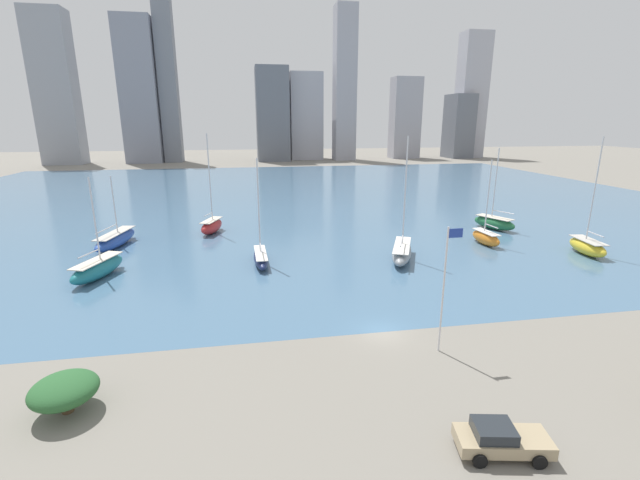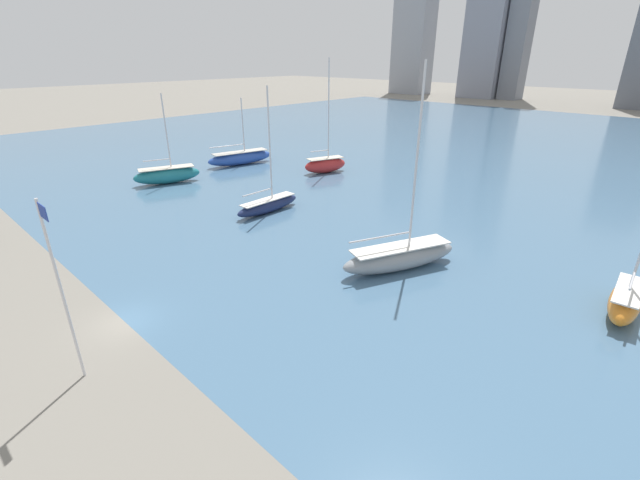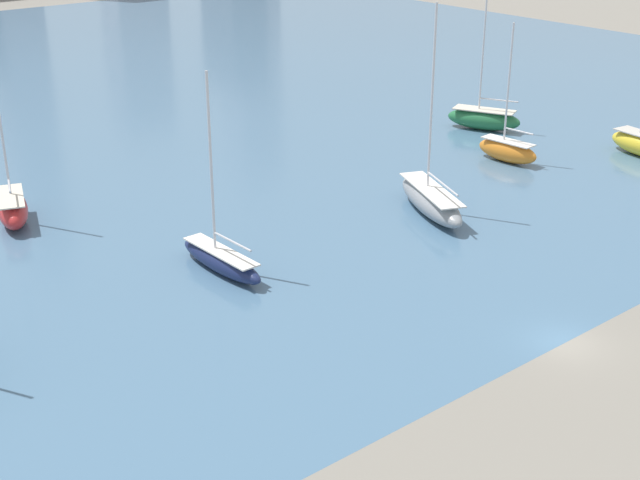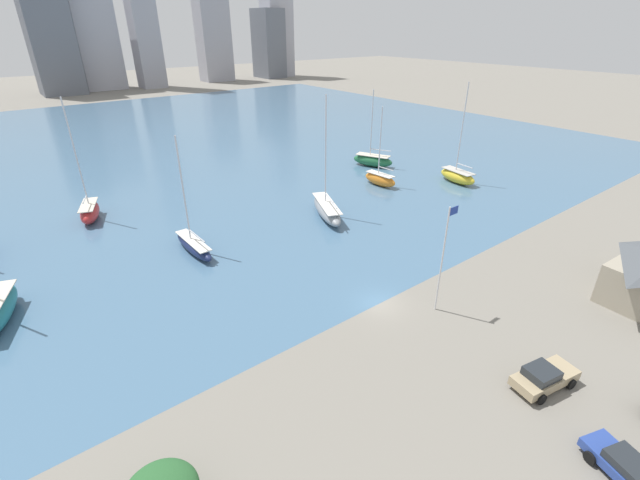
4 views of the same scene
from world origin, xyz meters
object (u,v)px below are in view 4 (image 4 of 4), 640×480
at_px(flag_pole, 443,256).
at_px(sailboat_red, 90,211).
at_px(sailboat_yellow, 458,176).
at_px(sailboat_orange, 380,179).
at_px(parked_pickup_tan, 544,377).
at_px(sailboat_gray, 327,209).
at_px(parked_sedan_blue, 630,472).
at_px(sailboat_green, 373,160).
at_px(sailboat_navy, 194,245).

relative_size(flag_pole, sailboat_red, 0.64).
bearing_deg(sailboat_yellow, sailboat_orange, 155.87).
height_order(flag_pole, parked_pickup_tan, flag_pole).
height_order(sailboat_orange, sailboat_gray, sailboat_gray).
bearing_deg(sailboat_orange, sailboat_red, 156.52).
relative_size(sailboat_red, sailboat_yellow, 1.00).
bearing_deg(parked_sedan_blue, sailboat_red, 123.29).
distance_m(flag_pole, sailboat_gray, 23.66).
bearing_deg(sailboat_green, parked_sedan_blue, -145.22).
xyz_separation_m(sailboat_green, parked_sedan_blue, (-31.08, -53.09, -0.31)).
distance_m(sailboat_red, sailboat_green, 47.09).
bearing_deg(parked_pickup_tan, flag_pole, 3.36).
xyz_separation_m(sailboat_gray, sailboat_green, (21.17, 13.02, 0.03)).
height_order(sailboat_navy, parked_pickup_tan, sailboat_navy).
relative_size(sailboat_navy, parked_sedan_blue, 2.39).
bearing_deg(sailboat_navy, sailboat_gray, -5.67).
bearing_deg(sailboat_red, sailboat_yellow, -2.47).
bearing_deg(sailboat_gray, sailboat_orange, 40.83).
height_order(flag_pole, sailboat_yellow, sailboat_yellow).
bearing_deg(sailboat_orange, parked_pickup_tan, -123.82).
xyz_separation_m(sailboat_orange, parked_pickup_tan, (-21.43, -38.06, -0.22)).
bearing_deg(parked_pickup_tan, sailboat_navy, 29.70).
xyz_separation_m(sailboat_green, parked_pickup_tan, (-27.88, -46.43, -0.25)).
bearing_deg(sailboat_gray, sailboat_green, 54.90).
relative_size(flag_pole, sailboat_yellow, 0.65).
relative_size(flag_pole, sailboat_orange, 0.82).
relative_size(sailboat_navy, parked_pickup_tan, 2.50).
xyz_separation_m(sailboat_gray, sailboat_yellow, (25.83, -2.16, 0.05)).
relative_size(sailboat_orange, sailboat_navy, 0.93).
xyz_separation_m(sailboat_yellow, parked_sedan_blue, (-35.74, -37.92, -0.33)).
bearing_deg(sailboat_yellow, parked_pickup_tan, -128.79).
bearing_deg(parked_pickup_tan, sailboat_red, 31.22).
height_order(sailboat_yellow, sailboat_green, sailboat_yellow).
relative_size(sailboat_orange, sailboat_green, 0.92).
bearing_deg(parked_sedan_blue, sailboat_navy, 119.80).
bearing_deg(sailboat_green, sailboat_orange, -152.47).
distance_m(parked_sedan_blue, parked_pickup_tan, 7.39).
bearing_deg(sailboat_navy, parked_pickup_tan, -72.65).
relative_size(sailboat_navy, sailboat_green, 0.99).
bearing_deg(sailboat_red, parked_pickup_tan, -50.56).
xyz_separation_m(sailboat_orange, sailboat_red, (-40.31, 13.91, 0.13)).
bearing_deg(flag_pole, sailboat_green, 53.50).
xyz_separation_m(sailboat_navy, parked_pickup_tan, (11.63, -34.88, -0.00)).
bearing_deg(sailboat_green, parked_pickup_tan, -145.85).
distance_m(sailboat_yellow, parked_pickup_tan, 45.12).
bearing_deg(sailboat_orange, sailboat_navy, -178.95).
relative_size(flag_pole, parked_sedan_blue, 1.83).
height_order(parked_sedan_blue, parked_pickup_tan, parked_pickup_tan).
bearing_deg(sailboat_yellow, sailboat_red, 165.41).
relative_size(sailboat_red, sailboat_gray, 0.99).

